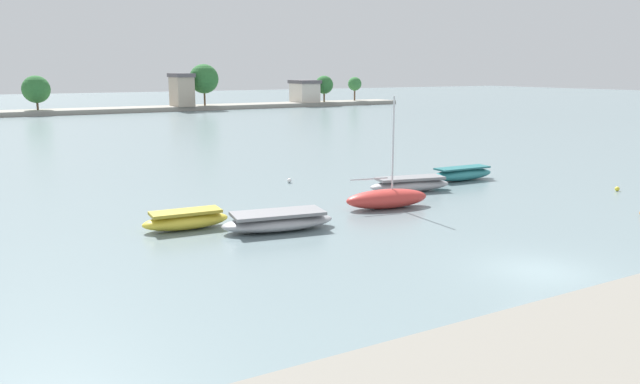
{
  "coord_description": "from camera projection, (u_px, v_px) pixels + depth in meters",
  "views": [
    {
      "loc": [
        -18.68,
        -15.35,
        7.6
      ],
      "look_at": [
        -0.61,
        15.59,
        0.49
      ],
      "focal_mm": 34.78,
      "sensor_mm": 36.0,
      "label": 1
    }
  ],
  "objects": [
    {
      "name": "distant_shoreline",
      "position": [
        101.0,
        98.0,
        109.35
      ],
      "size": [
        132.21,
        7.72,
        8.59
      ],
      "color": "gray",
      "rests_on": "ground"
    },
    {
      "name": "moored_boat_2",
      "position": [
        387.0,
        198.0,
        34.44
      ],
      "size": [
        5.06,
        2.4,
        6.18
      ],
      "rotation": [
        0.0,
        0.0,
        -0.18
      ],
      "color": "#C63833",
      "rests_on": "ground"
    },
    {
      "name": "ground_plane",
      "position": [
        539.0,
        271.0,
        23.72
      ],
      "size": [
        400.0,
        400.0,
        0.0
      ],
      "primitive_type": "plane",
      "color": "slate"
    },
    {
      "name": "moored_boat_3",
      "position": [
        410.0,
        184.0,
        39.21
      ],
      "size": [
        5.65,
        2.79,
        0.92
      ],
      "rotation": [
        0.0,
        0.0,
        -0.22
      ],
      "color": "#9E9EA3",
      "rests_on": "ground"
    },
    {
      "name": "mooring_buoy_0",
      "position": [
        289.0,
        181.0,
        42.18
      ],
      "size": [
        0.32,
        0.32,
        0.32
      ],
      "primitive_type": "sphere",
      "color": "white",
      "rests_on": "ground"
    },
    {
      "name": "mooring_buoy_1",
      "position": [
        617.0,
        189.0,
        39.3
      ],
      "size": [
        0.29,
        0.29,
        0.29
      ],
      "primitive_type": "sphere",
      "color": "yellow",
      "rests_on": "ground"
    },
    {
      "name": "moored_boat_1",
      "position": [
        278.0,
        221.0,
        29.77
      ],
      "size": [
        5.79,
        3.04,
        0.9
      ],
      "rotation": [
        0.0,
        0.0,
        -0.17
      ],
      "color": "#9E9EA3",
      "rests_on": "ground"
    },
    {
      "name": "moored_boat_0",
      "position": [
        186.0,
        220.0,
        29.94
      ],
      "size": [
        4.28,
        1.8,
        0.91
      ],
      "rotation": [
        0.0,
        0.0,
        -0.07
      ],
      "color": "yellow",
      "rests_on": "ground"
    },
    {
      "name": "moored_boat_4",
      "position": [
        462.0,
        174.0,
        43.07
      ],
      "size": [
        5.17,
        1.66,
        0.93
      ],
      "rotation": [
        0.0,
        0.0,
        -0.04
      ],
      "color": "teal",
      "rests_on": "ground"
    }
  ]
}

